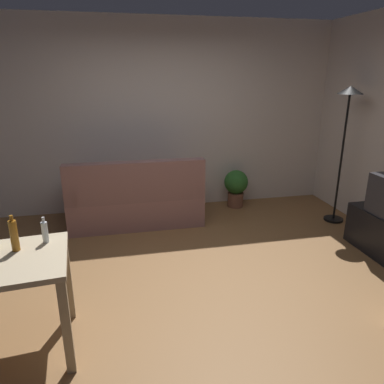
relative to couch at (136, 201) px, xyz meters
The scene contains 7 objects.
ground_plane 1.68m from the couch, 74.25° to the right, with size 5.20×4.40×0.02m, color olive.
wall_rear 1.29m from the couch, 53.83° to the left, with size 5.20×0.10×2.70m, color silver.
couch is the anchor object (origin of this frame).
torchiere_lamp 2.96m from the couch, 10.68° to the right, with size 0.32×0.32×1.81m.
potted_plant 1.56m from the couch, 11.53° to the left, with size 0.36×0.36×0.57m.
bottle_amber 2.42m from the couch, 113.99° to the right, with size 0.06×0.06×0.27m.
bottle_clear 2.26m from the couch, 110.57° to the right, with size 0.05×0.05×0.20m.
Camera 1 is at (-0.66, -3.07, 1.96)m, focal length 33.69 mm.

